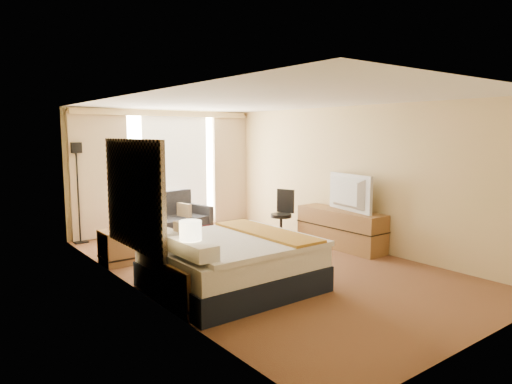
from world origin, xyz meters
TOP-DOWN VIEW (x-y plane):
  - floor at (0.00, 0.00)m, footprint 4.20×7.00m
  - ceiling at (0.00, 0.00)m, footprint 4.20×7.00m
  - wall_back at (0.00, 3.50)m, footprint 4.20×0.02m
  - wall_front at (0.00, -3.50)m, footprint 4.20×0.02m
  - wall_left at (-2.10, 0.00)m, footprint 0.02×7.00m
  - wall_right at (2.10, 0.00)m, footprint 0.02×7.00m
  - headboard at (-2.06, 0.20)m, footprint 0.06×1.85m
  - nightstand_left at (-1.87, -1.05)m, footprint 0.45×0.52m
  - nightstand_right at (-1.87, 1.45)m, footprint 0.45×0.52m
  - media_dresser at (1.83, 0.00)m, footprint 0.50×1.80m
  - window at (0.25, 3.47)m, footprint 2.30×0.02m
  - curtains at (-0.00, 3.39)m, footprint 4.12×0.19m
  - bed at (-1.06, -0.65)m, footprint 2.04×1.87m
  - loveseat at (-0.37, 2.49)m, footprint 1.60×1.04m
  - floor_lamp at (-1.90, 3.30)m, footprint 0.24×0.24m
  - desk_chair at (1.46, 1.22)m, footprint 0.49×0.48m
  - lamp_left at (-1.89, -1.04)m, footprint 0.26×0.26m
  - lamp_right at (-1.81, 1.47)m, footprint 0.27×0.27m
  - tissue_box at (-1.74, -1.06)m, footprint 0.15×0.15m
  - telephone at (-1.81, 1.54)m, footprint 0.19×0.16m
  - television at (1.78, -0.12)m, footprint 0.38×1.17m

SIDE VIEW (x-z plane):
  - floor at x=0.00m, z-range -0.01..0.01m
  - nightstand_left at x=-1.87m, z-range 0.00..0.55m
  - nightstand_right at x=-1.87m, z-range 0.00..0.55m
  - loveseat at x=-0.37m, z-range -0.16..0.77m
  - media_dresser at x=1.83m, z-range 0.00..0.70m
  - bed at x=-1.06m, z-range -0.13..0.86m
  - desk_chair at x=1.46m, z-range -0.05..0.93m
  - telephone at x=-1.81m, z-range 0.55..0.62m
  - tissue_box at x=-1.74m, z-range 0.55..0.66m
  - lamp_left at x=-1.89m, z-range 0.70..1.25m
  - lamp_right at x=-1.81m, z-range 0.70..1.26m
  - television at x=1.78m, z-range 0.70..1.37m
  - headboard at x=-2.06m, z-range 0.53..2.03m
  - wall_back at x=0.00m, z-range 0.00..2.60m
  - wall_front at x=0.00m, z-range 0.00..2.60m
  - wall_left at x=-2.10m, z-range 0.00..2.60m
  - wall_right at x=2.10m, z-range 0.00..2.60m
  - window at x=0.25m, z-range 0.17..2.47m
  - floor_lamp at x=-1.90m, z-range 0.40..2.33m
  - curtains at x=0.00m, z-range 0.13..2.69m
  - ceiling at x=0.00m, z-range 2.59..2.61m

